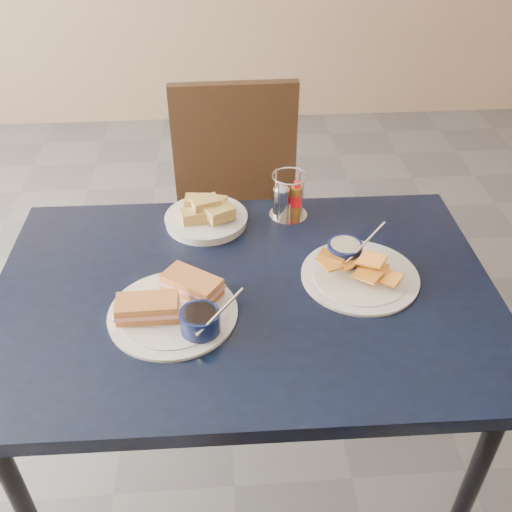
{
  "coord_description": "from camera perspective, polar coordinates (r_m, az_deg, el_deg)",
  "views": [
    {
      "loc": [
        -0.0,
        -1.3,
        1.66
      ],
      "look_at": [
        0.08,
        -0.2,
        0.82
      ],
      "focal_mm": 40.0,
      "sensor_mm": 36.0,
      "label": 1
    }
  ],
  "objects": [
    {
      "name": "ground",
      "position": [
        2.11,
        -2.58,
        -14.71
      ],
      "size": [
        6.0,
        6.0,
        0.0
      ],
      "primitive_type": "plane",
      "color": "#56565B",
      "rests_on": "ground"
    },
    {
      "name": "dining_table",
      "position": [
        1.44,
        -1.08,
        -5.27
      ],
      "size": [
        1.24,
        0.84,
        0.75
      ],
      "color": "black",
      "rests_on": "ground"
    },
    {
      "name": "chair_far",
      "position": [
        2.11,
        -1.84,
        5.45
      ],
      "size": [
        0.46,
        0.44,
        0.96
      ],
      "color": "black",
      "rests_on": "ground"
    },
    {
      "name": "sandwich_plate",
      "position": [
        1.33,
        -7.95,
        -5.03
      ],
      "size": [
        0.32,
        0.3,
        0.12
      ],
      "color": "white",
      "rests_on": "dining_table"
    },
    {
      "name": "plantain_plate",
      "position": [
        1.46,
        9.91,
        -1.14
      ],
      "size": [
        0.3,
        0.3,
        0.12
      ],
      "color": "white",
      "rests_on": "dining_table"
    },
    {
      "name": "bread_basket",
      "position": [
        1.62,
        -4.99,
        4.07
      ],
      "size": [
        0.23,
        0.23,
        0.08
      ],
      "color": "white",
      "rests_on": "dining_table"
    },
    {
      "name": "condiment_caddy",
      "position": [
        1.64,
        3.13,
        5.72
      ],
      "size": [
        0.11,
        0.11,
        0.14
      ],
      "color": "silver",
      "rests_on": "dining_table"
    }
  ]
}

